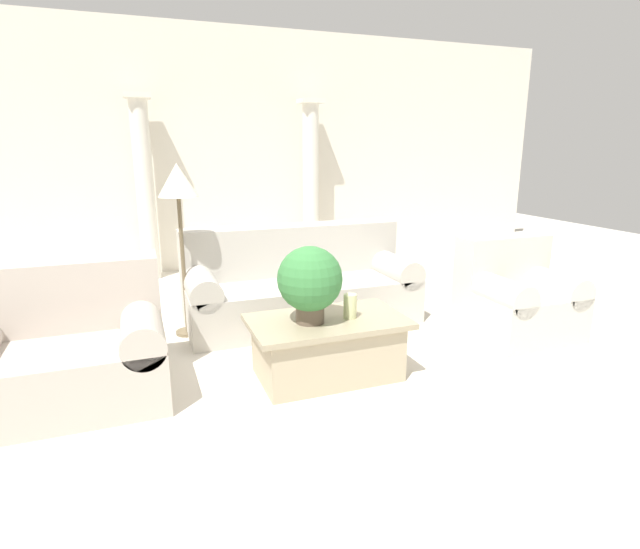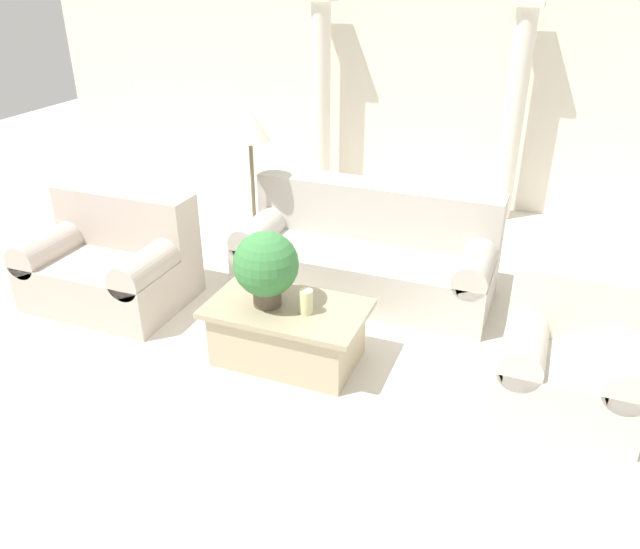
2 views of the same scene
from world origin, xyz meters
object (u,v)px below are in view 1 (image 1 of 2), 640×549
(sofa_long, at_px, (299,284))
(potted_plant, at_px, (310,281))
(loveseat, at_px, (65,346))
(coffee_table, at_px, (327,347))
(floor_lamp, at_px, (178,190))
(armchair, at_px, (515,295))

(sofa_long, distance_m, potted_plant, 1.41)
(loveseat, bearing_deg, potted_plant, -11.97)
(coffee_table, xyz_separation_m, floor_lamp, (-0.89, 1.25, 1.08))
(armchair, bearing_deg, coffee_table, -172.96)
(sofa_long, distance_m, floor_lamp, 1.45)
(sofa_long, bearing_deg, loveseat, -153.94)
(floor_lamp, bearing_deg, armchair, -19.82)
(sofa_long, xyz_separation_m, armchair, (1.72, -1.05, 0.00))
(floor_lamp, distance_m, armchair, 3.14)
(loveseat, relative_size, floor_lamp, 0.83)
(potted_plant, bearing_deg, coffee_table, 9.38)
(coffee_table, distance_m, armchair, 1.94)
(loveseat, bearing_deg, sofa_long, 26.06)
(sofa_long, distance_m, loveseat, 2.20)
(floor_lamp, bearing_deg, loveseat, -133.57)
(sofa_long, relative_size, floor_lamp, 1.43)
(sofa_long, bearing_deg, floor_lamp, -178.10)
(loveseat, xyz_separation_m, floor_lamp, (0.88, 0.93, 0.94))
(coffee_table, height_order, floor_lamp, floor_lamp)
(coffee_table, xyz_separation_m, armchair, (1.92, 0.24, 0.13))
(floor_lamp, bearing_deg, sofa_long, 1.90)
(armchair, bearing_deg, potted_plant, -172.80)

